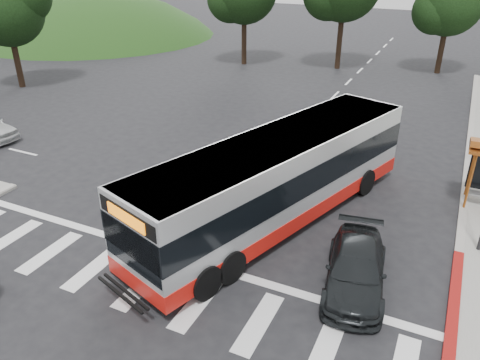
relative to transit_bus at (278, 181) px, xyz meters
The scene contains 10 objects.
ground 2.98m from the transit_bus, 167.98° to the right, with size 140.00×140.00×0.00m, color black.
curb_east 10.12m from the transit_bus, 48.60° to the left, with size 0.30×40.00×0.15m, color #9E9991.
curb_east_red 7.25m from the transit_bus, 20.82° to the right, with size 0.32×6.00×0.15m, color maroon.
hillside_nw 45.34m from the transit_bus, 139.39° to the left, with size 44.00×44.00×10.00m, color #183C13.
crosswalk_ladder 6.24m from the transit_bus, 113.51° to the right, with size 18.00×2.60×0.01m, color silver.
tree_north_b 28.07m from the transit_bus, 82.40° to the left, with size 5.72×5.33×8.43m.
tree_west_a 26.43m from the transit_bus, 158.57° to the left, with size 5.72×5.33×8.43m.
transit_bus is the anchor object (origin of this frame).
pedestrian 3.13m from the transit_bus, 90.99° to the right, with size 0.61×0.40×1.68m, color silver.
dark_sedan 4.66m from the transit_bus, 36.17° to the right, with size 1.81×4.46×1.29m, color black.
Camera 1 is at (7.85, -14.33, 9.72)m, focal length 35.00 mm.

